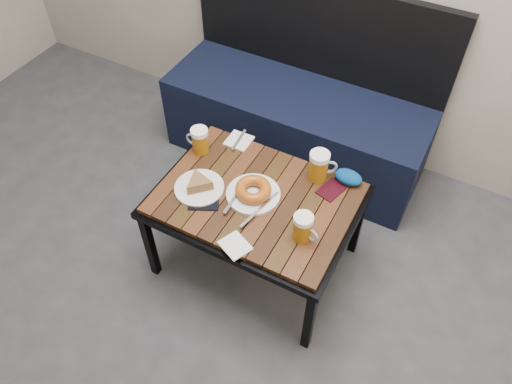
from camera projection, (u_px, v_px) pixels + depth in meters
The scene contains 12 objects.
bench at pixel (298, 118), 2.72m from camera, with size 1.40×0.50×0.95m.
cafe_table at pixel (256, 203), 2.11m from camera, with size 0.84×0.62×0.47m.
beer_mug_left at pixel (200, 140), 2.21m from camera, with size 0.11×0.08×0.12m.
beer_mug_centre at pixel (319, 166), 2.10m from camera, with size 0.13×0.11×0.14m.
beer_mug_right at pixel (303, 227), 1.89m from camera, with size 0.12×0.09×0.12m.
plate_pie at pixel (199, 185), 2.09m from camera, with size 0.21×0.21×0.06m.
plate_bagel at pixel (253, 192), 2.06m from camera, with size 0.23×0.30×0.06m.
napkin_left at pixel (239, 141), 2.30m from camera, with size 0.11×0.15×0.01m.
napkin_right at pixel (235, 246), 1.91m from camera, with size 0.14×0.13×0.01m.
passport_navy at pixel (204, 202), 2.05m from camera, with size 0.09×0.12×0.01m, color black.
passport_burgundy at pixel (331, 190), 2.10m from camera, with size 0.08×0.12×0.01m, color black.
knit_pouch at pixel (348, 177), 2.11m from camera, with size 0.12×0.08×0.05m, color #040F70.
Camera 1 is at (0.85, -0.20, 2.05)m, focal length 35.00 mm.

